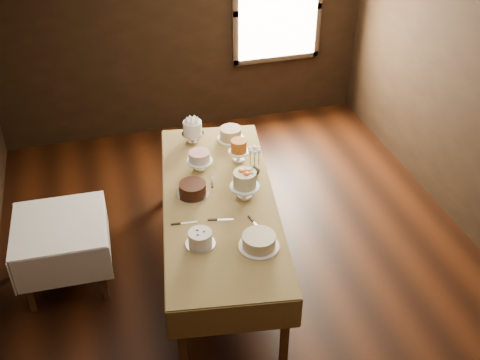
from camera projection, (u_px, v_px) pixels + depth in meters
name	position (u px, v px, depth m)	size (l,w,h in m)	color
floor	(245.00, 265.00, 6.02)	(5.00, 6.00, 0.01)	black
wall_back	(182.00, 33.00, 7.56)	(5.00, 0.02, 2.80)	black
window	(278.00, 10.00, 7.69)	(1.10, 0.05, 1.30)	#FFEABF
display_table	(219.00, 204.00, 5.59)	(1.47, 2.86, 0.85)	#492E15
side_table	(60.00, 230.00, 5.48)	(0.90, 0.90, 0.73)	#492E15
cake_meringue	(193.00, 132.00, 6.34)	(0.25, 0.25, 0.26)	silver
cake_speckled	(231.00, 134.00, 6.41)	(0.32, 0.32, 0.14)	white
cake_lattice	(200.00, 161.00, 5.92)	(0.28, 0.28, 0.21)	white
cake_caramel	(239.00, 152.00, 6.04)	(0.22, 0.22, 0.26)	white
cake_chocolate	(193.00, 189.00, 5.58)	(0.34, 0.34, 0.12)	silver
cake_flowers	(245.00, 186.00, 5.52)	(0.29, 0.29, 0.29)	white
cake_swirl	(200.00, 239.00, 4.99)	(0.26, 0.26, 0.13)	silver
cake_cream	(259.00, 241.00, 4.97)	(0.36, 0.36, 0.12)	white
cake_server_a	(225.00, 219.00, 5.30)	(0.24, 0.03, 0.01)	silver
cake_server_b	(258.00, 226.00, 5.22)	(0.24, 0.03, 0.01)	silver
cake_server_c	(212.00, 178.00, 5.83)	(0.24, 0.03, 0.01)	silver
cake_server_d	(249.00, 179.00, 5.82)	(0.24, 0.03, 0.01)	silver
cake_server_e	(189.00, 223.00, 5.26)	(0.24, 0.03, 0.01)	silver
flower_vase	(254.00, 170.00, 5.85)	(0.11, 0.11, 0.12)	#2D2823
flower_bouquet	(255.00, 155.00, 5.75)	(0.14, 0.14, 0.20)	white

